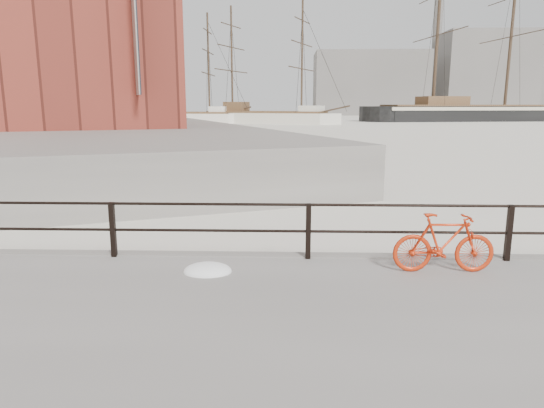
% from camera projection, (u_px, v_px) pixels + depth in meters
% --- Properties ---
extents(ground, '(400.00, 400.00, 0.00)m').
position_uv_depth(ground, '(501.00, 276.00, 8.77)').
color(ground, white).
rests_on(ground, ground).
extents(far_quay, '(78.44, 148.07, 1.80)m').
position_uv_depth(far_quay, '(70.00, 118.00, 80.35)').
color(far_quay, gray).
rests_on(far_quay, ground).
extents(guardrail, '(28.00, 0.10, 1.00)m').
position_uv_depth(guardrail, '(509.00, 233.00, 8.45)').
color(guardrail, black).
rests_on(guardrail, promenade).
extents(bicycle, '(1.64, 0.28, 0.99)m').
position_uv_depth(bicycle, '(444.00, 243.00, 7.87)').
color(bicycle, red).
rests_on(bicycle, promenade).
extents(barque_black, '(66.16, 31.47, 35.70)m').
position_uv_depth(barque_black, '(503.00, 121.00, 92.45)').
color(barque_black, black).
rests_on(barque_black, ground).
extents(schooner_mid, '(29.58, 20.61, 19.76)m').
position_uv_depth(schooner_mid, '(266.00, 123.00, 80.13)').
color(schooner_mid, beige).
rests_on(schooner_mid, ground).
extents(schooner_left, '(24.65, 11.93, 18.43)m').
position_uv_depth(schooner_left, '(178.00, 123.00, 81.90)').
color(schooner_left, silver).
rests_on(schooner_left, ground).
extents(workboat_far, '(11.89, 6.93, 7.00)m').
position_uv_depth(workboat_far, '(32.00, 134.00, 51.76)').
color(workboat_far, black).
rests_on(workboat_far, ground).
extents(apartment_mustard, '(26.02, 22.15, 22.20)m').
position_uv_depth(apartment_mustard, '(25.00, 1.00, 46.91)').
color(apartment_mustard, gold).
rests_on(apartment_mustard, far_quay).
extents(apartment_cream, '(24.16, 21.40, 21.20)m').
position_uv_depth(apartment_cream, '(46.00, 37.00, 68.16)').
color(apartment_cream, beige).
rests_on(apartment_cream, far_quay).
extents(apartment_grey, '(26.02, 22.15, 23.20)m').
position_uv_depth(apartment_grey, '(55.00, 47.00, 88.19)').
color(apartment_grey, gray).
rests_on(apartment_grey, far_quay).
extents(apartment_brick, '(27.87, 22.90, 21.20)m').
position_uv_depth(apartment_brick, '(63.00, 62.00, 109.55)').
color(apartment_brick, maroon).
rests_on(apartment_brick, far_quay).
extents(industrial_west, '(32.00, 18.00, 18.00)m').
position_uv_depth(industrial_west, '(369.00, 84.00, 143.38)').
color(industrial_west, gray).
rests_on(industrial_west, ground).
extents(industrial_mid, '(26.00, 20.00, 24.00)m').
position_uv_depth(industrial_mid, '(483.00, 74.00, 146.55)').
color(industrial_mid, gray).
rests_on(industrial_mid, ground).
extents(smokestack, '(2.80, 2.80, 44.00)m').
position_uv_depth(smokestack, '(437.00, 42.00, 149.85)').
color(smokestack, gray).
rests_on(smokestack, ground).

